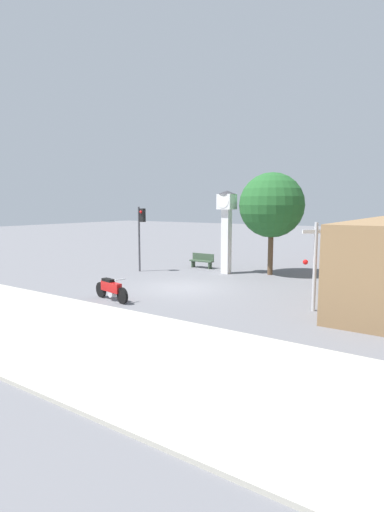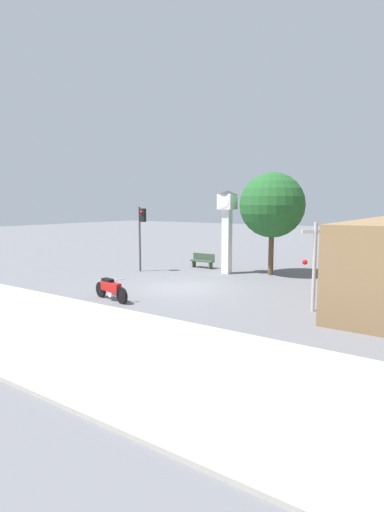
{
  "view_description": "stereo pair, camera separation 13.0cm",
  "coord_description": "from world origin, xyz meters",
  "px_view_note": "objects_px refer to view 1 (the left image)",
  "views": [
    {
      "loc": [
        11.12,
        -15.55,
        4.04
      ],
      "look_at": [
        0.38,
        0.28,
        1.57
      ],
      "focal_mm": 28.0,
      "sensor_mm": 36.0,
      "label": 1
    },
    {
      "loc": [
        11.23,
        -15.47,
        4.04
      ],
      "look_at": [
        0.38,
        0.28,
        1.57
      ],
      "focal_mm": 28.0,
      "sensor_mm": 36.0,
      "label": 2
    }
  ],
  "objects_px": {
    "motorcycle": "(111,289)",
    "street_tree": "(272,205)",
    "bench": "(202,260)",
    "railroad_crossing_signal": "(315,263)",
    "traffic_light": "(141,227)",
    "clock_tower": "(227,219)"
  },
  "relations": [
    {
      "from": "motorcycle",
      "to": "railroad_crossing_signal",
      "type": "height_order",
      "value": "railroad_crossing_signal"
    },
    {
      "from": "traffic_light",
      "to": "street_tree",
      "type": "distance_m",
      "value": 7.79
    },
    {
      "from": "bench",
      "to": "motorcycle",
      "type": "bearing_deg",
      "value": -80.65
    },
    {
      "from": "motorcycle",
      "to": "railroad_crossing_signal",
      "type": "bearing_deg",
      "value": 34.26
    },
    {
      "from": "motorcycle",
      "to": "street_tree",
      "type": "bearing_deg",
      "value": 84.32
    },
    {
      "from": "railroad_crossing_signal",
      "to": "bench",
      "type": "height_order",
      "value": "railroad_crossing_signal"
    },
    {
      "from": "street_tree",
      "to": "bench",
      "type": "height_order",
      "value": "street_tree"
    },
    {
      "from": "clock_tower",
      "to": "bench",
      "type": "bearing_deg",
      "value": 156.97
    },
    {
      "from": "clock_tower",
      "to": "street_tree",
      "type": "xyz_separation_m",
      "value": [
        2.32,
        1.06,
        0.81
      ]
    },
    {
      "from": "clock_tower",
      "to": "traffic_light",
      "type": "distance_m",
      "value": 5.15
    },
    {
      "from": "clock_tower",
      "to": "bench",
      "type": "height_order",
      "value": "clock_tower"
    },
    {
      "from": "bench",
      "to": "clock_tower",
      "type": "bearing_deg",
      "value": -23.03
    },
    {
      "from": "motorcycle",
      "to": "street_tree",
      "type": "relative_size",
      "value": 0.39
    },
    {
      "from": "traffic_light",
      "to": "railroad_crossing_signal",
      "type": "distance_m",
      "value": 11.94
    },
    {
      "from": "motorcycle",
      "to": "traffic_light",
      "type": "height_order",
      "value": "traffic_light"
    },
    {
      "from": "traffic_light",
      "to": "bench",
      "type": "xyz_separation_m",
      "value": [
        2.28,
        3.27,
        -2.21
      ]
    },
    {
      "from": "railroad_crossing_signal",
      "to": "street_tree",
      "type": "xyz_separation_m",
      "value": [
        -4.56,
        6.53,
        2.14
      ]
    },
    {
      "from": "railroad_crossing_signal",
      "to": "traffic_light",
      "type": "bearing_deg",
      "value": 164.52
    },
    {
      "from": "motorcycle",
      "to": "railroad_crossing_signal",
      "type": "xyz_separation_m",
      "value": [
        7.62,
        3.13,
        1.37
      ]
    },
    {
      "from": "clock_tower",
      "to": "railroad_crossing_signal",
      "type": "relative_size",
      "value": 1.43
    },
    {
      "from": "clock_tower",
      "to": "street_tree",
      "type": "relative_size",
      "value": 0.83
    },
    {
      "from": "bench",
      "to": "street_tree",
      "type": "bearing_deg",
      "value": 0.99
    }
  ]
}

